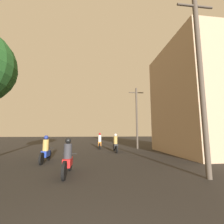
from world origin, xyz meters
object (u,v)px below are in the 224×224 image
(motorcycle_black, at_px, (115,145))
(motorcycle_orange, at_px, (100,142))
(motorcycle_red, at_px, (68,160))
(motorcycle_blue, at_px, (46,151))
(building_right_near, at_px, (201,99))
(utility_pole_far, at_px, (137,116))
(utility_pole_near, at_px, (201,76))

(motorcycle_black, bearing_deg, motorcycle_orange, 109.56)
(motorcycle_red, relative_size, motorcycle_blue, 1.05)
(motorcycle_red, bearing_deg, building_right_near, 18.31)
(motorcycle_blue, distance_m, utility_pole_far, 10.05)
(building_right_near, distance_m, utility_pole_near, 7.59)
(building_right_near, xyz_separation_m, utility_pole_near, (-4.65, -5.97, -0.51))
(motorcycle_blue, bearing_deg, motorcycle_red, -51.14)
(motorcycle_red, distance_m, motorcycle_blue, 3.21)
(motorcycle_orange, xyz_separation_m, utility_pole_far, (3.92, -0.56, 2.76))
(building_right_near, bearing_deg, motorcycle_red, -154.03)
(building_right_near, relative_size, utility_pole_far, 1.37)
(motorcycle_orange, bearing_deg, utility_pole_far, -2.88)
(motorcycle_black, xyz_separation_m, building_right_near, (6.96, -1.97, 3.81))
(motorcycle_black, distance_m, motorcycle_orange, 3.14)
(motorcycle_blue, height_order, building_right_near, building_right_near)
(motorcycle_red, bearing_deg, motorcycle_black, 59.02)
(motorcycle_black, relative_size, utility_pole_far, 0.32)
(motorcycle_black, height_order, utility_pole_near, utility_pole_near)
(utility_pole_near, bearing_deg, utility_pole_far, 88.05)
(motorcycle_orange, height_order, building_right_near, building_right_near)
(motorcycle_black, bearing_deg, motorcycle_blue, -142.82)
(motorcycle_black, xyz_separation_m, utility_pole_far, (2.65, 2.32, 2.78))
(motorcycle_orange, xyz_separation_m, utility_pole_near, (3.57, -10.82, 3.28))
(motorcycle_black, bearing_deg, utility_pole_far, 36.96)
(utility_pole_far, bearing_deg, motorcycle_blue, -138.75)
(motorcycle_black, height_order, utility_pole_far, utility_pole_far)
(motorcycle_orange, bearing_deg, building_right_near, -25.21)
(building_right_near, bearing_deg, utility_pole_near, -127.93)
(motorcycle_blue, xyz_separation_m, utility_pole_far, (7.26, 6.36, 2.80))
(motorcycle_red, xyz_separation_m, utility_pole_far, (5.58, 9.10, 2.81))
(building_right_near, bearing_deg, motorcycle_black, 164.20)
(motorcycle_blue, xyz_separation_m, utility_pole_near, (6.91, -3.89, 3.32))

